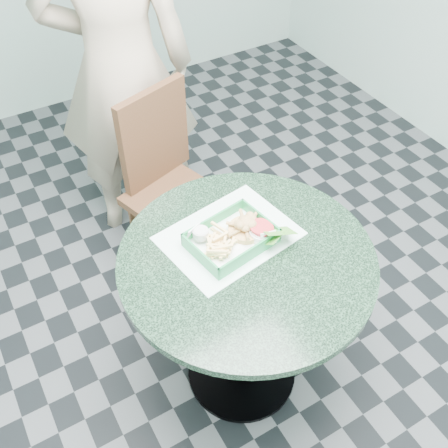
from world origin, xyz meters
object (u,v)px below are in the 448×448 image
dining_chair (166,176)px  food_basket (231,244)px  cafe_table (245,291)px  diner_person (113,24)px  sauce_ramekin (201,233)px  crab_sandwich (248,231)px

dining_chair → food_basket: (-0.07, -0.70, 0.24)m
cafe_table → food_basket: (-0.02, 0.08, 0.19)m
diner_person → sauce_ramekin: 1.03m
cafe_table → food_basket: size_ratio=3.17×
diner_person → food_basket: size_ratio=8.17×
diner_person → food_basket: bearing=110.1°
food_basket → sauce_ramekin: (-0.08, 0.07, 0.03)m
cafe_table → sauce_ramekin: sauce_ramekin is taller
cafe_table → sauce_ramekin: 0.28m
food_basket → sauce_ramekin: bearing=138.2°
food_basket → crab_sandwich: 0.07m
cafe_table → diner_person: (0.02, 1.12, 0.54)m
cafe_table → diner_person: diner_person is taller
crab_sandwich → sauce_ramekin: bearing=153.8°
dining_chair → sauce_ramekin: bearing=-120.7°
cafe_table → crab_sandwich: size_ratio=7.07×
diner_person → crab_sandwich: bearing=113.7°
cafe_table → food_basket: bearing=102.1°
cafe_table → crab_sandwich: bearing=56.9°
crab_sandwich → sauce_ramekin: size_ratio=2.27×
diner_person → sauce_ramekin: diner_person is taller
dining_chair → sauce_ramekin: (-0.14, -0.63, 0.27)m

